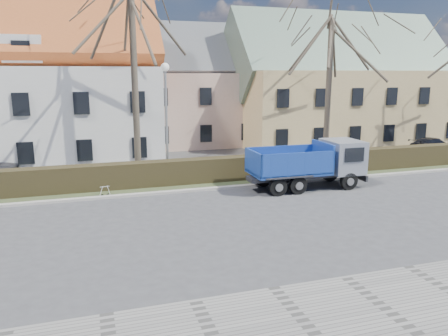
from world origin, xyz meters
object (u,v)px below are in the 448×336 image
object	(u,v)px
cart_frame	(101,191)
parked_car_b	(432,145)
streetlight	(167,123)
dump_truck	(303,165)

from	to	relation	value
cart_frame	parked_car_b	xyz separation A→B (m)	(23.77, 4.88, 0.30)
parked_car_b	streetlight	bearing A→B (deg)	79.15
cart_frame	dump_truck	bearing A→B (deg)	-7.61
streetlight	cart_frame	distance (m)	5.13
streetlight	cart_frame	world-z (taller)	streetlight
dump_truck	cart_frame	distance (m)	10.10
dump_truck	parked_car_b	bearing A→B (deg)	24.58
cart_frame	parked_car_b	size ratio (longest dim) A/B	0.16
dump_truck	cart_frame	xyz separation A→B (m)	(-9.97, 1.33, -0.95)
streetlight	parked_car_b	world-z (taller)	streetlight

